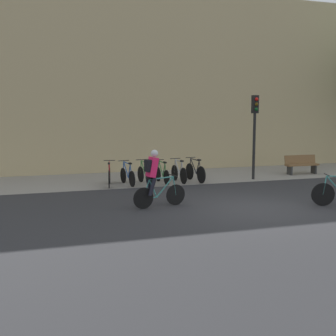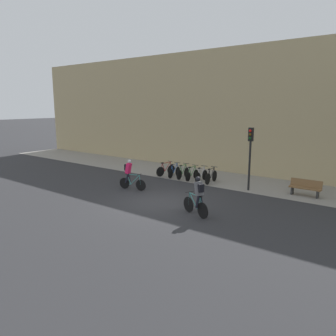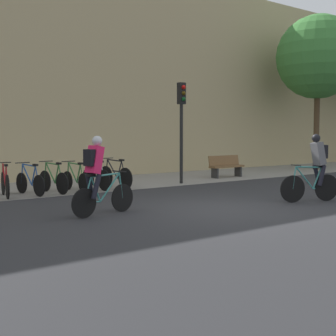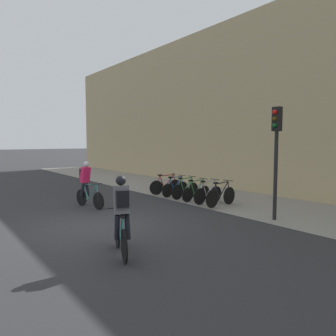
{
  "view_description": "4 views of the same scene",
  "coord_description": "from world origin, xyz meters",
  "px_view_note": "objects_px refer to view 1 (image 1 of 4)",
  "views": [
    {
      "loc": [
        -6.26,
        -11.06,
        2.85
      ],
      "look_at": [
        -1.72,
        3.36,
        0.88
      ],
      "focal_mm": 45.0,
      "sensor_mm": 36.0,
      "label": 1
    },
    {
      "loc": [
        10.19,
        -12.33,
        4.86
      ],
      "look_at": [
        -0.28,
        1.28,
        1.54
      ],
      "focal_mm": 35.0,
      "sensor_mm": 36.0,
      "label": 2
    },
    {
      "loc": [
        -7.79,
        -8.07,
        1.84
      ],
      "look_at": [
        0.58,
        3.04,
        0.78
      ],
      "focal_mm": 50.0,
      "sensor_mm": 36.0,
      "label": 3
    },
    {
      "loc": [
        8.98,
        -3.89,
        2.53
      ],
      "look_at": [
        -0.5,
        3.14,
        1.56
      ],
      "focal_mm": 35.0,
      "sensor_mm": 36.0,
      "label": 4
    }
  ],
  "objects_px": {
    "parked_bike_0": "(109,176)",
    "parked_bike_5": "(195,172)",
    "parked_bike_2": "(145,174)",
    "parked_bike_1": "(128,175)",
    "traffic_light_pole": "(255,122)",
    "parked_bike_3": "(162,174)",
    "parked_bike_4": "(179,173)",
    "bench": "(301,164)",
    "cyclist_pink": "(154,177)"
  },
  "relations": [
    {
      "from": "parked_bike_0",
      "to": "parked_bike_5",
      "type": "bearing_deg",
      "value": -0.01
    },
    {
      "from": "parked_bike_0",
      "to": "parked_bike_2",
      "type": "distance_m",
      "value": 1.45
    },
    {
      "from": "parked_bike_1",
      "to": "traffic_light_pole",
      "type": "bearing_deg",
      "value": -2.45
    },
    {
      "from": "parked_bike_2",
      "to": "parked_bike_3",
      "type": "bearing_deg",
      "value": -0.08
    },
    {
      "from": "parked_bike_4",
      "to": "traffic_light_pole",
      "type": "height_order",
      "value": "traffic_light_pole"
    },
    {
      "from": "parked_bike_2",
      "to": "bench",
      "type": "height_order",
      "value": "parked_bike_2"
    },
    {
      "from": "parked_bike_0",
      "to": "parked_bike_2",
      "type": "xyz_separation_m",
      "value": [
        1.45,
        -0.0,
        -0.01
      ]
    },
    {
      "from": "parked_bike_1",
      "to": "parked_bike_4",
      "type": "distance_m",
      "value": 2.17
    },
    {
      "from": "parked_bike_1",
      "to": "parked_bike_3",
      "type": "bearing_deg",
      "value": -0.01
    },
    {
      "from": "cyclist_pink",
      "to": "parked_bike_1",
      "type": "xyz_separation_m",
      "value": [
        0.08,
        4.25,
        -0.56
      ]
    },
    {
      "from": "parked_bike_3",
      "to": "parked_bike_4",
      "type": "bearing_deg",
      "value": 0.14
    },
    {
      "from": "cyclist_pink",
      "to": "traffic_light_pole",
      "type": "distance_m",
      "value": 7.05
    },
    {
      "from": "parked_bike_1",
      "to": "parked_bike_4",
      "type": "height_order",
      "value": "parked_bike_4"
    },
    {
      "from": "cyclist_pink",
      "to": "parked_bike_0",
      "type": "relative_size",
      "value": 1.06
    },
    {
      "from": "parked_bike_2",
      "to": "parked_bike_3",
      "type": "height_order",
      "value": "parked_bike_2"
    },
    {
      "from": "cyclist_pink",
      "to": "parked_bike_2",
      "type": "distance_m",
      "value": 4.36
    },
    {
      "from": "cyclist_pink",
      "to": "parked_bike_0",
      "type": "height_order",
      "value": "cyclist_pink"
    },
    {
      "from": "parked_bike_0",
      "to": "parked_bike_5",
      "type": "relative_size",
      "value": 0.95
    },
    {
      "from": "cyclist_pink",
      "to": "parked_bike_1",
      "type": "bearing_deg",
      "value": 88.95
    },
    {
      "from": "parked_bike_0",
      "to": "parked_bike_2",
      "type": "relative_size",
      "value": 1.0
    },
    {
      "from": "cyclist_pink",
      "to": "parked_bike_5",
      "type": "distance_m",
      "value": 5.22
    },
    {
      "from": "cyclist_pink",
      "to": "traffic_light_pole",
      "type": "height_order",
      "value": "traffic_light_pole"
    },
    {
      "from": "parked_bike_3",
      "to": "parked_bike_2",
      "type": "bearing_deg",
      "value": 179.92
    },
    {
      "from": "parked_bike_4",
      "to": "bench",
      "type": "distance_m",
      "value": 6.29
    },
    {
      "from": "parked_bike_5",
      "to": "traffic_light_pole",
      "type": "bearing_deg",
      "value": -5.19
    },
    {
      "from": "traffic_light_pole",
      "to": "parked_bike_0",
      "type": "bearing_deg",
      "value": 177.82
    },
    {
      "from": "parked_bike_1",
      "to": "parked_bike_2",
      "type": "distance_m",
      "value": 0.72
    },
    {
      "from": "parked_bike_3",
      "to": "traffic_light_pole",
      "type": "bearing_deg",
      "value": -3.32
    },
    {
      "from": "cyclist_pink",
      "to": "parked_bike_3",
      "type": "xyz_separation_m",
      "value": [
        1.53,
        4.25,
        -0.57
      ]
    },
    {
      "from": "parked_bike_5",
      "to": "cyclist_pink",
      "type": "bearing_deg",
      "value": -124.99
    },
    {
      "from": "parked_bike_5",
      "to": "bench",
      "type": "relative_size",
      "value": 1.07
    },
    {
      "from": "parked_bike_4",
      "to": "parked_bike_5",
      "type": "bearing_deg",
      "value": -0.04
    },
    {
      "from": "parked_bike_2",
      "to": "parked_bike_4",
      "type": "height_order",
      "value": "parked_bike_4"
    },
    {
      "from": "parked_bike_0",
      "to": "parked_bike_5",
      "type": "distance_m",
      "value": 3.63
    },
    {
      "from": "parked_bike_0",
      "to": "traffic_light_pole",
      "type": "height_order",
      "value": "traffic_light_pole"
    },
    {
      "from": "cyclist_pink",
      "to": "bench",
      "type": "height_order",
      "value": "cyclist_pink"
    },
    {
      "from": "parked_bike_5",
      "to": "bench",
      "type": "xyz_separation_m",
      "value": [
        5.54,
        0.51,
        0.06
      ]
    },
    {
      "from": "parked_bike_0",
      "to": "parked_bike_3",
      "type": "relative_size",
      "value": 1.03
    },
    {
      "from": "parked_bike_1",
      "to": "traffic_light_pole",
      "type": "relative_size",
      "value": 0.46
    },
    {
      "from": "parked_bike_1",
      "to": "cyclist_pink",
      "type": "bearing_deg",
      "value": -91.05
    },
    {
      "from": "bench",
      "to": "parked_bike_0",
      "type": "bearing_deg",
      "value": -176.83
    },
    {
      "from": "parked_bike_1",
      "to": "traffic_light_pole",
      "type": "distance_m",
      "value": 5.9
    },
    {
      "from": "parked_bike_0",
      "to": "traffic_light_pole",
      "type": "relative_size",
      "value": 0.46
    },
    {
      "from": "parked_bike_4",
      "to": "bench",
      "type": "bearing_deg",
      "value": 4.63
    },
    {
      "from": "cyclist_pink",
      "to": "parked_bike_3",
      "type": "height_order",
      "value": "cyclist_pink"
    },
    {
      "from": "cyclist_pink",
      "to": "parked_bike_3",
      "type": "distance_m",
      "value": 4.55
    },
    {
      "from": "parked_bike_3",
      "to": "bench",
      "type": "distance_m",
      "value": 7.01
    },
    {
      "from": "parked_bike_3",
      "to": "cyclist_pink",
      "type": "bearing_deg",
      "value": -109.75
    },
    {
      "from": "parked_bike_4",
      "to": "parked_bike_2",
      "type": "bearing_deg",
      "value": -179.97
    },
    {
      "from": "parked_bike_4",
      "to": "parked_bike_5",
      "type": "distance_m",
      "value": 0.73
    }
  ]
}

